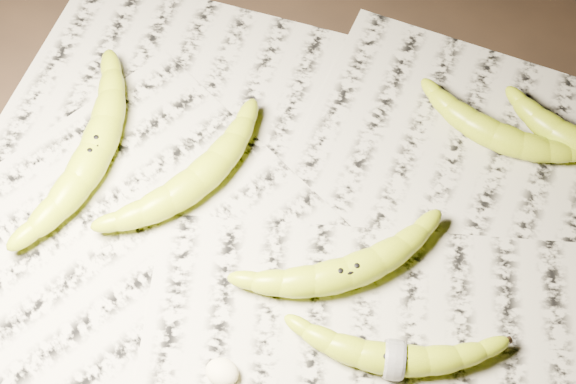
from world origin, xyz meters
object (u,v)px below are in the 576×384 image
at_px(banana_taped, 394,359).
at_px(banana_upper_a, 496,133).
at_px(banana_center, 347,272).
at_px(banana_left_b, 196,180).
at_px(banana_left_a, 94,151).

relative_size(banana_taped, banana_upper_a, 1.09).
relative_size(banana_center, banana_upper_a, 1.14).
xyz_separation_m(banana_left_b, banana_taped, (0.27, -0.11, -0.00)).
distance_m(banana_center, banana_taped, 0.10).
relative_size(banana_left_b, banana_center, 0.99).
bearing_deg(banana_left_a, banana_upper_a, -70.20).
bearing_deg(banana_taped, banana_center, 121.73).
distance_m(banana_left_a, banana_left_b, 0.12).
xyz_separation_m(banana_center, banana_upper_a, (0.10, 0.22, -0.00)).
xyz_separation_m(banana_left_b, banana_upper_a, (0.29, 0.19, -0.00)).
xyz_separation_m(banana_left_a, banana_taped, (0.39, -0.10, -0.00)).
bearing_deg(banana_left_b, banana_taped, -88.42).
distance_m(banana_left_b, banana_center, 0.20).
bearing_deg(banana_left_b, banana_center, -78.04).
xyz_separation_m(banana_left_a, banana_left_b, (0.12, 0.01, -0.00)).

